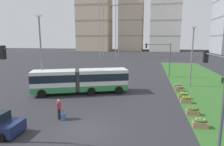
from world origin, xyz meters
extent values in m
plane|color=#2D2D33|center=(0.00, 0.00, 0.00)|extent=(260.00, 260.00, 0.00)
cube|color=#336628|center=(12.86, 10.00, 0.04)|extent=(10.00, 70.00, 0.08)
cube|color=silver|center=(-1.25, 10.45, 1.73)|extent=(6.50, 4.46, 2.55)
cube|color=#338C47|center=(-1.25, 10.45, 0.80)|extent=(6.52, 4.49, 0.70)
cube|color=#19232D|center=(-1.25, 10.45, 2.15)|extent=(6.55, 4.52, 0.90)
cube|color=silver|center=(-6.94, 8.25, 1.73)|extent=(5.75, 4.23, 2.55)
cube|color=#338C47|center=(-6.94, 8.25, 0.80)|extent=(5.78, 4.26, 0.70)
cube|color=#19232D|center=(-6.94, 8.25, 2.15)|extent=(5.81, 4.29, 0.90)
cylinder|color=#383838|center=(-4.05, 9.39, 1.72)|extent=(2.40, 2.40, 2.45)
cylinder|color=black|center=(-0.01, 12.26, 0.50)|extent=(1.03, 0.62, 1.00)
cylinder|color=black|center=(0.88, 9.92, 0.50)|extent=(1.03, 0.62, 1.00)
cylinder|color=black|center=(-3.19, 11.05, 0.50)|extent=(1.03, 0.62, 1.00)
cylinder|color=black|center=(-2.30, 8.72, 0.50)|extent=(1.03, 0.62, 1.00)
cylinder|color=black|center=(-8.60, 8.94, 0.50)|extent=(1.03, 0.63, 1.00)
cylinder|color=black|center=(-7.69, 6.61, 0.50)|extent=(1.03, 0.63, 1.00)
sphere|color=#F9EFC6|center=(1.26, 12.36, 0.80)|extent=(0.24, 0.24, 0.24)
sphere|color=#F9EFC6|center=(1.90, 10.68, 0.80)|extent=(0.24, 0.24, 0.24)
cylinder|color=black|center=(-5.03, -0.91, 0.32)|extent=(0.65, 0.24, 0.64)
cylinder|color=black|center=(-4.97, -2.71, 0.32)|extent=(0.65, 0.24, 0.64)
cylinder|color=black|center=(-2.93, 1.43, 0.45)|extent=(0.16, 0.16, 0.90)
cylinder|color=black|center=(-2.93, 1.63, 0.45)|extent=(0.16, 0.16, 0.90)
cylinder|color=maroon|center=(-2.93, 1.53, 1.20)|extent=(0.36, 0.36, 0.60)
sphere|color=tan|center=(-2.93, 1.53, 1.62)|extent=(0.24, 0.24, 0.24)
cylinder|color=maroon|center=(-2.94, 1.29, 1.15)|extent=(0.10, 0.10, 0.55)
cylinder|color=maroon|center=(-2.93, 1.77, 1.15)|extent=(0.10, 0.10, 0.55)
cube|color=#335693|center=(-2.48, 1.33, 0.31)|extent=(0.36, 0.25, 0.56)
cylinder|color=black|center=(-2.48, 1.33, 0.80)|extent=(0.03, 0.03, 0.40)
cube|color=#937051|center=(8.46, 2.00, 0.30)|extent=(1.10, 0.56, 0.44)
ellipsoid|color=#2D6B28|center=(8.46, 2.00, 0.62)|extent=(0.99, 0.50, 0.28)
sphere|color=#EF7566|center=(8.18, 2.00, 0.72)|extent=(0.20, 0.20, 0.20)
sphere|color=#EF7566|center=(8.46, 2.08, 0.72)|extent=(0.20, 0.20, 0.20)
sphere|color=#EF7566|center=(8.74, 1.94, 0.72)|extent=(0.20, 0.20, 0.20)
cube|color=#937051|center=(8.46, 4.52, 0.30)|extent=(1.10, 0.56, 0.44)
ellipsoid|color=#2D6B28|center=(8.46, 4.52, 0.62)|extent=(0.99, 0.50, 0.28)
sphere|color=red|center=(8.18, 4.52, 0.72)|extent=(0.20, 0.20, 0.20)
sphere|color=red|center=(8.46, 4.60, 0.72)|extent=(0.20, 0.20, 0.20)
sphere|color=red|center=(8.74, 4.46, 0.72)|extent=(0.20, 0.20, 0.20)
cube|color=#937051|center=(8.46, 7.79, 0.30)|extent=(1.10, 0.56, 0.44)
ellipsoid|color=#2D6B28|center=(8.46, 7.79, 0.62)|extent=(0.99, 0.50, 0.28)
sphere|color=orange|center=(8.18, 7.79, 0.72)|extent=(0.20, 0.20, 0.20)
sphere|color=orange|center=(8.46, 7.87, 0.72)|extent=(0.20, 0.20, 0.20)
sphere|color=orange|center=(8.74, 7.73, 0.72)|extent=(0.20, 0.20, 0.20)
cube|color=#937051|center=(8.46, 9.34, 0.30)|extent=(1.10, 0.56, 0.44)
ellipsoid|color=#2D6B28|center=(8.46, 9.34, 0.62)|extent=(0.99, 0.50, 0.28)
sphere|color=yellow|center=(8.18, 9.34, 0.72)|extent=(0.20, 0.20, 0.20)
sphere|color=yellow|center=(8.46, 9.42, 0.72)|extent=(0.20, 0.20, 0.20)
sphere|color=yellow|center=(8.74, 9.28, 0.72)|extent=(0.20, 0.20, 0.20)
cube|color=#937051|center=(8.46, 12.44, 0.30)|extent=(1.10, 0.56, 0.44)
ellipsoid|color=#2D6B28|center=(8.46, 12.44, 0.62)|extent=(0.99, 0.50, 0.28)
sphere|color=#D14C99|center=(8.18, 12.44, 0.72)|extent=(0.20, 0.20, 0.20)
sphere|color=#D14C99|center=(8.46, 12.52, 0.72)|extent=(0.20, 0.20, 0.20)
sphere|color=#D14C99|center=(8.74, 12.38, 0.72)|extent=(0.20, 0.20, 0.20)
cube|color=#937051|center=(8.46, 13.78, 0.30)|extent=(1.10, 0.56, 0.44)
ellipsoid|color=#2D6B28|center=(8.46, 13.78, 0.62)|extent=(0.99, 0.50, 0.28)
sphere|color=#D14C99|center=(8.18, 13.78, 0.72)|extent=(0.20, 0.20, 0.20)
sphere|color=#D14C99|center=(8.46, 13.86, 0.72)|extent=(0.20, 0.20, 0.20)
sphere|color=#D14C99|center=(8.74, 13.72, 0.72)|extent=(0.20, 0.20, 0.20)
cube|color=black|center=(-3.95, -3.00, 5.96)|extent=(0.28, 0.28, 0.80)
sphere|color=red|center=(-3.95, -3.00, 6.21)|extent=(0.16, 0.16, 0.16)
sphere|color=yellow|center=(-3.95, -3.00, 5.95)|extent=(0.16, 0.16, 0.16)
sphere|color=green|center=(-3.95, -3.00, 5.69)|extent=(0.16, 0.16, 0.16)
cylinder|color=#474C51|center=(8.06, 22.00, 3.04)|extent=(0.16, 0.16, 6.07)
cylinder|color=#474C51|center=(5.82, 22.00, 5.87)|extent=(4.48, 0.10, 0.10)
cube|color=black|center=(3.88, 22.00, 5.67)|extent=(0.28, 0.28, 0.80)
sphere|color=red|center=(3.88, 22.00, 5.92)|extent=(0.16, 0.16, 0.16)
sphere|color=yellow|center=(3.88, 22.00, 5.66)|extent=(0.16, 0.16, 0.16)
sphere|color=green|center=(3.88, 22.00, 5.40)|extent=(0.16, 0.16, 0.16)
cylinder|color=#474C51|center=(8.06, -3.00, 3.01)|extent=(0.16, 0.16, 6.02)
cylinder|color=#474C51|center=(8.06, -1.06, 5.82)|extent=(0.10, 3.87, 0.10)
cube|color=black|center=(8.06, 0.57, 5.62)|extent=(0.28, 0.28, 0.80)
sphere|color=red|center=(8.06, 0.57, 5.87)|extent=(0.16, 0.16, 0.16)
sphere|color=yellow|center=(8.06, 0.57, 5.61)|extent=(0.16, 0.16, 0.16)
sphere|color=green|center=(8.06, 0.57, 5.35)|extent=(0.16, 0.16, 0.16)
cylinder|color=slate|center=(-8.50, 8.33, 4.71)|extent=(0.18, 0.18, 9.42)
cube|color=white|center=(-8.50, 8.33, 9.52)|extent=(0.70, 0.28, 0.20)
cylinder|color=slate|center=(10.36, 15.70, 4.16)|extent=(0.18, 0.18, 8.33)
cube|color=white|center=(10.36, 15.70, 8.43)|extent=(0.70, 0.28, 0.20)
cube|color=#C6B299|center=(-30.00, 104.49, 22.33)|extent=(20.03, 14.48, 44.67)
cube|color=gray|center=(-30.00, 104.49, 9.28)|extent=(20.23, 14.68, 0.70)
cube|color=gray|center=(-30.00, 104.49, 18.22)|extent=(20.23, 14.68, 0.70)
cube|color=gray|center=(-30.00, 104.49, 27.15)|extent=(20.23, 14.68, 0.70)
cube|color=#C6B299|center=(-7.54, 112.50, 18.03)|extent=(14.62, 19.86, 36.06)
cube|color=gray|center=(-7.54, 112.50, 9.36)|extent=(14.82, 20.06, 0.70)
cube|color=gray|center=(-7.54, 112.50, 18.38)|extent=(14.82, 20.06, 0.70)
cube|color=gray|center=(-7.54, 112.50, 27.39)|extent=(14.82, 20.06, 0.70)
cube|color=silver|center=(12.77, 108.86, 17.52)|extent=(17.08, 16.41, 35.03)
cube|color=#A4A099|center=(12.77, 108.86, 9.11)|extent=(17.28, 16.61, 0.70)
cube|color=#A4A099|center=(12.77, 108.86, 17.87)|extent=(17.28, 16.61, 0.70)
cube|color=#A4A099|center=(12.77, 108.86, 26.62)|extent=(17.28, 16.61, 0.70)
cylinder|color=gray|center=(-7.75, 61.66, 14.66)|extent=(0.24, 0.24, 29.32)
cylinder|color=gray|center=(-13.75, 61.66, 14.66)|extent=(0.24, 0.24, 29.32)
cylinder|color=gray|center=(-7.75, 55.66, 14.66)|extent=(0.24, 0.24, 29.32)
cylinder|color=gray|center=(-13.75, 55.66, 14.66)|extent=(0.24, 0.24, 29.32)
cube|color=gray|center=(-10.75, 58.66, 19.21)|extent=(8.00, 0.30, 0.30)
camera|label=1|loc=(4.48, -12.57, 6.67)|focal=30.24mm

